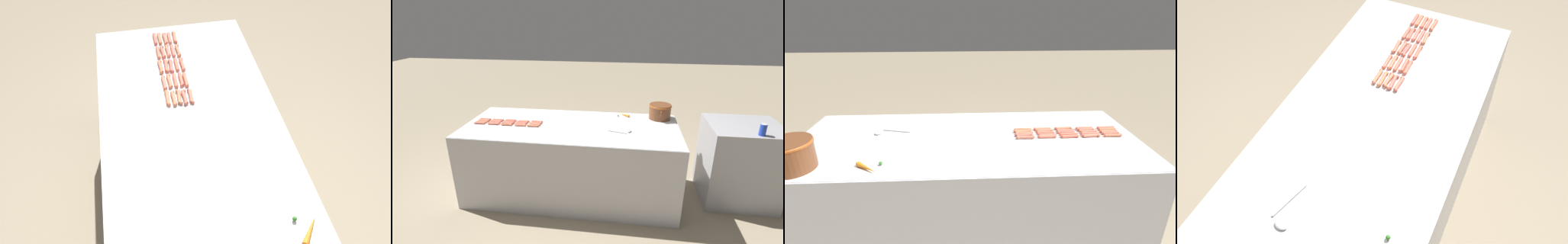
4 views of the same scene
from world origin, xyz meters
TOP-DOWN VIEW (x-y plane):
  - ground_plane at (0.00, 0.00)m, footprint 20.00×20.00m
  - griddle_counter at (0.00, 0.00)m, footprint 1.06×2.47m
  - back_cabinet at (-0.17, 1.97)m, footprint 0.73×0.81m
  - hot_dog_0 at (-0.03, -1.06)m, footprint 0.03×0.14m
  - hot_dog_1 at (-0.03, -0.90)m, footprint 0.03×0.14m
  - hot_dog_2 at (-0.03, -0.74)m, footprint 0.03×0.14m
  - hot_dog_3 at (-0.03, -0.57)m, footprint 0.03×0.14m
  - hot_dog_4 at (-0.03, -0.42)m, footprint 0.03×0.14m
  - hot_dog_5 at (0.01, -1.06)m, footprint 0.02×0.14m
  - hot_dog_6 at (0.01, -0.90)m, footprint 0.02×0.14m
  - hot_dog_7 at (0.01, -0.74)m, footprint 0.02×0.14m
  - hot_dog_8 at (0.00, -0.58)m, footprint 0.03×0.14m
  - hot_dog_9 at (0.01, -0.41)m, footprint 0.03×0.14m
  - hot_dog_10 at (0.04, -1.06)m, footprint 0.03×0.14m
  - hot_dog_11 at (0.04, -0.91)m, footprint 0.03×0.14m
  - hot_dog_12 at (0.04, -0.73)m, footprint 0.03×0.14m
  - hot_dog_13 at (0.04, -0.58)m, footprint 0.02×0.14m
  - hot_dog_14 at (0.04, -0.42)m, footprint 0.03×0.14m
  - hot_dog_15 at (0.08, -1.07)m, footprint 0.03×0.14m
  - hot_dog_16 at (0.08, -0.90)m, footprint 0.03×0.14m
  - hot_dog_17 at (0.07, -0.74)m, footprint 0.03×0.14m
  - hot_dog_18 at (0.08, -0.58)m, footprint 0.03×0.14m
  - hot_dog_19 at (0.07, -0.41)m, footprint 0.03×0.14m
  - hot_dog_20 at (0.11, -1.07)m, footprint 0.03×0.14m
  - hot_dog_21 at (0.11, -0.90)m, footprint 0.02×0.14m
  - hot_dog_22 at (0.11, -0.74)m, footprint 0.03×0.14m
  - hot_dog_23 at (0.11, -0.57)m, footprint 0.03×0.14m
  - hot_dog_24 at (0.11, -0.42)m, footprint 0.03×0.14m
  - bean_pot at (-0.37, 1.04)m, footprint 0.33×0.27m
  - serving_spoon at (0.12, 0.63)m, footprint 0.11×0.27m
  - carrot at (-0.41, 0.59)m, footprint 0.13×0.16m
  - soda_can at (0.12, 2.02)m, footprint 0.07×0.07m

SIDE VIEW (x-z plane):
  - ground_plane at x=0.00m, z-range 0.00..0.00m
  - griddle_counter at x=0.00m, z-range 0.00..0.90m
  - back_cabinet at x=-0.17m, z-range 0.00..0.94m
  - serving_spoon at x=0.12m, z-range 0.90..0.92m
  - hot_dog_0 at x=-0.03m, z-range 0.90..0.92m
  - hot_dog_1 at x=-0.03m, z-range 0.90..0.92m
  - hot_dog_2 at x=-0.03m, z-range 0.90..0.92m
  - hot_dog_3 at x=-0.03m, z-range 0.90..0.92m
  - hot_dog_4 at x=-0.03m, z-range 0.90..0.92m
  - hot_dog_5 at x=0.01m, z-range 0.90..0.92m
  - hot_dog_6 at x=0.01m, z-range 0.90..0.92m
  - hot_dog_7 at x=0.01m, z-range 0.90..0.92m
  - hot_dog_8 at x=0.00m, z-range 0.90..0.92m
  - hot_dog_9 at x=0.01m, z-range 0.90..0.92m
  - hot_dog_10 at x=0.04m, z-range 0.90..0.92m
  - hot_dog_11 at x=0.04m, z-range 0.90..0.92m
  - hot_dog_12 at x=0.04m, z-range 0.90..0.92m
  - hot_dog_13 at x=0.04m, z-range 0.90..0.92m
  - hot_dog_14 at x=0.04m, z-range 0.90..0.92m
  - hot_dog_15 at x=0.08m, z-range 0.90..0.92m
  - hot_dog_16 at x=0.08m, z-range 0.90..0.92m
  - hot_dog_17 at x=0.07m, z-range 0.90..0.92m
  - hot_dog_18 at x=0.08m, z-range 0.90..0.92m
  - hot_dog_19 at x=0.07m, z-range 0.90..0.92m
  - hot_dog_20 at x=0.11m, z-range 0.90..0.92m
  - hot_dog_21 at x=0.11m, z-range 0.90..0.92m
  - hot_dog_22 at x=0.11m, z-range 0.90..0.92m
  - hot_dog_23 at x=0.11m, z-range 0.90..0.92m
  - hot_dog_24 at x=0.11m, z-range 0.90..0.92m
  - carrot at x=-0.41m, z-range 0.90..0.93m
  - bean_pot at x=-0.37m, z-range 0.91..1.09m
  - soda_can at x=0.12m, z-range 0.94..1.07m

